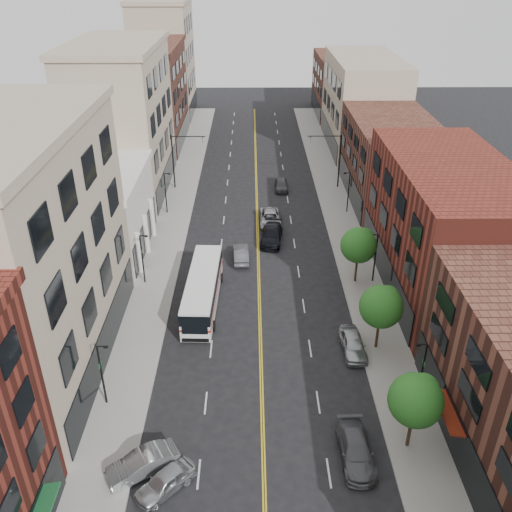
{
  "coord_description": "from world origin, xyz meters",
  "views": [
    {
      "loc": [
        -0.69,
        -20.36,
        27.99
      ],
      "look_at": [
        -0.31,
        20.36,
        5.0
      ],
      "focal_mm": 38.0,
      "sensor_mm": 36.0,
      "label": 1
    }
  ],
  "objects_px": {
    "car_lane_b": "(270,218)",
    "car_lane_c": "(281,185)",
    "car_lane_behind": "(241,254)",
    "car_lane_a": "(271,235)",
    "car_angle_a": "(165,482)",
    "car_parked_far": "(353,344)",
    "city_bus": "(203,288)",
    "car_parked_mid": "(356,450)",
    "car_angle_b": "(143,464)"
  },
  "relations": [
    {
      "from": "car_lane_b",
      "to": "car_lane_c",
      "type": "distance_m",
      "value": 10.62
    },
    {
      "from": "car_lane_behind",
      "to": "car_lane_a",
      "type": "relative_size",
      "value": 0.79
    },
    {
      "from": "car_lane_a",
      "to": "car_lane_behind",
      "type": "bearing_deg",
      "value": -122.0
    },
    {
      "from": "car_angle_a",
      "to": "car_parked_far",
      "type": "relative_size",
      "value": 0.89
    },
    {
      "from": "city_bus",
      "to": "car_lane_a",
      "type": "distance_m",
      "value": 13.85
    },
    {
      "from": "car_parked_mid",
      "to": "car_lane_behind",
      "type": "relative_size",
      "value": 1.15
    },
    {
      "from": "car_parked_mid",
      "to": "car_parked_far",
      "type": "distance_m",
      "value": 10.57
    },
    {
      "from": "car_angle_a",
      "to": "car_parked_mid",
      "type": "height_order",
      "value": "car_parked_mid"
    },
    {
      "from": "city_bus",
      "to": "car_lane_c",
      "type": "bearing_deg",
      "value": 74.88
    },
    {
      "from": "city_bus",
      "to": "car_parked_far",
      "type": "height_order",
      "value": "city_bus"
    },
    {
      "from": "car_angle_a",
      "to": "car_parked_mid",
      "type": "xyz_separation_m",
      "value": [
        11.66,
        2.17,
        0.05
      ]
    },
    {
      "from": "car_angle_a",
      "to": "car_lane_c",
      "type": "xyz_separation_m",
      "value": [
        9.19,
        46.45,
        0.04
      ]
    },
    {
      "from": "car_parked_far",
      "to": "car_lane_c",
      "type": "xyz_separation_m",
      "value": [
        -4.01,
        33.82,
        -0.04
      ]
    },
    {
      "from": "car_parked_far",
      "to": "car_lane_c",
      "type": "height_order",
      "value": "car_parked_far"
    },
    {
      "from": "car_angle_b",
      "to": "car_lane_b",
      "type": "relative_size",
      "value": 0.84
    },
    {
      "from": "city_bus",
      "to": "car_lane_behind",
      "type": "relative_size",
      "value": 2.71
    },
    {
      "from": "car_parked_mid",
      "to": "car_parked_far",
      "type": "relative_size",
      "value": 1.12
    },
    {
      "from": "car_lane_c",
      "to": "car_angle_b",
      "type": "bearing_deg",
      "value": -103.35
    },
    {
      "from": "city_bus",
      "to": "car_angle_a",
      "type": "height_order",
      "value": "city_bus"
    },
    {
      "from": "car_angle_a",
      "to": "car_parked_far",
      "type": "xyz_separation_m",
      "value": [
        13.2,
        12.63,
        0.08
      ]
    },
    {
      "from": "car_parked_mid",
      "to": "city_bus",
      "type": "bearing_deg",
      "value": 120.85
    },
    {
      "from": "car_angle_a",
      "to": "car_lane_b",
      "type": "height_order",
      "value": "car_lane_b"
    },
    {
      "from": "car_lane_a",
      "to": "car_angle_a",
      "type": "bearing_deg",
      "value": -96.16
    },
    {
      "from": "car_angle_a",
      "to": "car_lane_c",
      "type": "relative_size",
      "value": 0.94
    },
    {
      "from": "car_parked_far",
      "to": "car_lane_b",
      "type": "bearing_deg",
      "value": 101.73
    },
    {
      "from": "car_angle_b",
      "to": "car_lane_b",
      "type": "bearing_deg",
      "value": 135.54
    },
    {
      "from": "car_angle_b",
      "to": "car_lane_a",
      "type": "bearing_deg",
      "value": 133.55
    },
    {
      "from": "car_lane_a",
      "to": "car_lane_c",
      "type": "height_order",
      "value": "car_lane_a"
    },
    {
      "from": "car_lane_behind",
      "to": "car_lane_a",
      "type": "distance_m",
      "value": 5.25
    },
    {
      "from": "car_parked_far",
      "to": "car_lane_behind",
      "type": "relative_size",
      "value": 1.02
    },
    {
      "from": "city_bus",
      "to": "car_lane_c",
      "type": "height_order",
      "value": "city_bus"
    },
    {
      "from": "city_bus",
      "to": "car_parked_far",
      "type": "relative_size",
      "value": 2.65
    },
    {
      "from": "city_bus",
      "to": "car_angle_a",
      "type": "relative_size",
      "value": 2.97
    },
    {
      "from": "car_lane_b",
      "to": "car_parked_far",
      "type": "bearing_deg",
      "value": -77.04
    },
    {
      "from": "car_angle_a",
      "to": "car_lane_behind",
      "type": "relative_size",
      "value": 0.92
    },
    {
      "from": "car_parked_far",
      "to": "car_lane_behind",
      "type": "bearing_deg",
      "value": 119.3
    },
    {
      "from": "car_parked_mid",
      "to": "car_parked_far",
      "type": "xyz_separation_m",
      "value": [
        1.54,
        10.46,
        0.03
      ]
    },
    {
      "from": "car_parked_mid",
      "to": "car_lane_a",
      "type": "distance_m",
      "value": 29.71
    },
    {
      "from": "car_parked_mid",
      "to": "car_lane_c",
      "type": "bearing_deg",
      "value": 91.79
    },
    {
      "from": "car_angle_b",
      "to": "car_lane_c",
      "type": "xyz_separation_m",
      "value": [
        10.73,
        45.18,
        -0.02
      ]
    },
    {
      "from": "car_lane_a",
      "to": "car_lane_c",
      "type": "relative_size",
      "value": 1.31
    },
    {
      "from": "car_parked_far",
      "to": "car_lane_behind",
      "type": "xyz_separation_m",
      "value": [
        -9.14,
        14.85,
        -0.04
      ]
    },
    {
      "from": "car_lane_b",
      "to": "car_lane_c",
      "type": "bearing_deg",
      "value": 79.01
    },
    {
      "from": "car_angle_a",
      "to": "car_lane_b",
      "type": "xyz_separation_m",
      "value": [
        7.36,
        35.99,
        0.06
      ]
    },
    {
      "from": "car_angle_a",
      "to": "car_parked_far",
      "type": "distance_m",
      "value": 18.27
    },
    {
      "from": "car_angle_a",
      "to": "car_lane_c",
      "type": "bearing_deg",
      "value": 124.07
    },
    {
      "from": "car_angle_a",
      "to": "city_bus",
      "type": "bearing_deg",
      "value": 132.94
    },
    {
      "from": "city_bus",
      "to": "car_angle_b",
      "type": "relative_size",
      "value": 2.62
    },
    {
      "from": "car_lane_behind",
      "to": "car_lane_b",
      "type": "distance_m",
      "value": 9.12
    },
    {
      "from": "car_angle_b",
      "to": "car_lane_c",
      "type": "relative_size",
      "value": 1.07
    }
  ]
}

